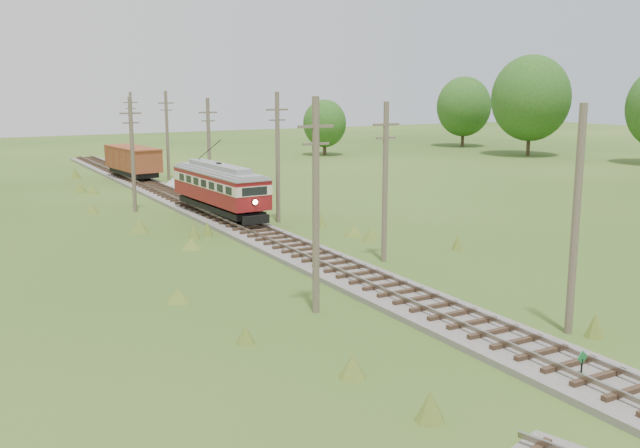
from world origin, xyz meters
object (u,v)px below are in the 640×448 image
streetcar (219,185)px  gravel_pile (177,182)px  gondola (133,160)px  switch_marker (582,364)px

streetcar → gravel_pile: bearing=78.9°
gravel_pile → gondola: bearing=112.9°
switch_marker → streetcar: size_ratio=0.09×
gondola → gravel_pile: (2.55, -6.04, -1.64)m
gravel_pile → switch_marker: bearing=-93.1°
gondola → gravel_pile: size_ratio=2.99×
gondola → streetcar: bearing=-96.5°
switch_marker → streetcar: 32.50m
gondola → gravel_pile: 6.76m
streetcar → gondola: streetcar is taller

